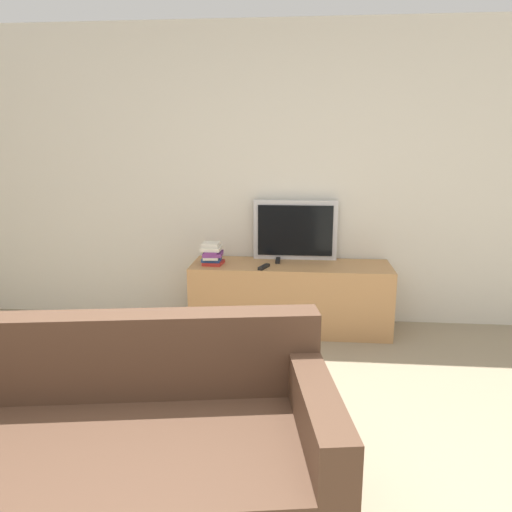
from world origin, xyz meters
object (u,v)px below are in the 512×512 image
Objects in this scene: tv_stand at (290,297)px; book_stack at (212,254)px; couch at (71,473)px; television at (295,230)px; remote_on_stand at (278,260)px; remote_secondary at (264,267)px.

tv_stand is 7.90× the size of book_stack.
book_stack is at bearing 77.00° from couch.
couch is at bearing -93.77° from book_stack.
tv_stand is at bearing -97.77° from television.
tv_stand is 0.34m from remote_on_stand.
remote_secondary is (0.45, -0.09, -0.08)m from book_stack.
remote_secondary is at bearing -113.30° from remote_on_stand.
remote_on_stand is 0.99× the size of remote_secondary.
couch reaches higher than tv_stand.
television reaches higher than couch.
remote_secondary is at bearing -123.72° from television.
couch is at bearing -107.80° from television.
book_stack reaches higher than remote_secondary.
couch reaches higher than remote_on_stand.
remote_secondary is (-0.10, -0.24, 0.00)m from remote_on_stand.
television is 0.33× the size of couch.
tv_stand is 10.44× the size of remote_on_stand.
remote_on_stand is at bearing 65.10° from couch.
remote_on_stand is (0.71, 2.52, 0.30)m from couch.
television reaches higher than remote_secondary.
remote_secondary is (-0.25, -0.37, -0.25)m from television.
tv_stand is 0.76× the size of couch.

